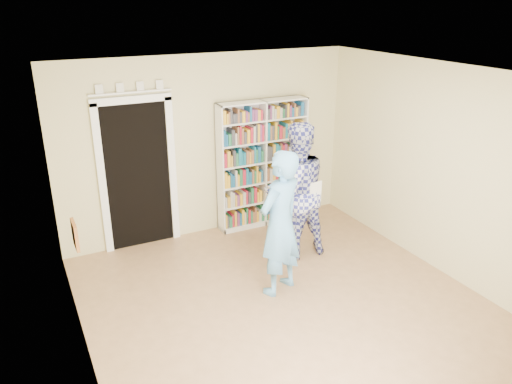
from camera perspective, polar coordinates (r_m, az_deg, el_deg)
floor at (r=6.01m, az=4.18°, el=-13.41°), size 5.00×5.00×0.00m
ceiling at (r=4.99m, az=5.02°, el=12.95°), size 5.00×5.00×0.00m
wall_back at (r=7.48m, az=-5.37°, el=5.21°), size 4.50×0.00×4.50m
wall_left at (r=4.70m, az=-19.81°, el=-6.19°), size 0.00×5.00×5.00m
wall_right at (r=6.74m, az=21.20°, el=1.97°), size 0.00×5.00×5.00m
bookshelf at (r=7.77m, az=0.74°, el=3.28°), size 1.45×0.27×2.00m
doorway at (r=7.21m, az=-13.41°, el=2.65°), size 1.10×0.08×2.43m
wall_art at (r=4.86m, az=-19.98°, el=-4.63°), size 0.03×0.25×0.25m
man_blue at (r=5.95m, az=2.75°, el=-3.64°), size 0.78×0.66×1.82m
man_plaid at (r=6.83m, az=4.54°, el=0.14°), size 0.93×0.73×1.91m
paper_sheet at (r=6.68m, az=6.82°, el=-0.06°), size 0.21×0.05×0.30m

